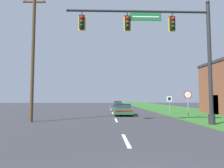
{
  "coord_description": "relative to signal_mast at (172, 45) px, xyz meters",
  "views": [
    {
      "loc": [
        -0.89,
        -2.78,
        1.83
      ],
      "look_at": [
        0.0,
        24.44,
        3.78
      ],
      "focal_mm": 32.0,
      "sensor_mm": 36.0,
      "label": 1
    }
  ],
  "objects": [
    {
      "name": "far_car",
      "position": [
        -1.77,
        32.65,
        -4.96
      ],
      "size": [
        1.82,
        4.36,
        1.19
      ],
      "color": "black",
      "rests_on": "ground"
    },
    {
      "name": "utility_pole_near",
      "position": [
        -10.34,
        2.13,
        -0.18
      ],
      "size": [
        1.8,
        0.26,
        10.45
      ],
      "color": "#4C3823",
      "rests_on": "ground"
    },
    {
      "name": "stop_sign",
      "position": [
        3.1,
        4.89,
        -3.7
      ],
      "size": [
        0.76,
        0.07,
        2.5
      ],
      "color": "gray",
      "rests_on": "grass_verge_right"
    },
    {
      "name": "grass_verge_right",
      "position": [
        6.78,
        19.23,
        -5.54
      ],
      "size": [
        10.0,
        110.0,
        0.04
      ],
      "color": "#2D6626",
      "rests_on": "ground"
    },
    {
      "name": "car_ahead",
      "position": [
        -2.68,
        8.2,
        -4.96
      ],
      "size": [
        2.0,
        4.45,
        1.19
      ],
      "color": "black",
      "rests_on": "ground"
    },
    {
      "name": "road_center_line",
      "position": [
        -3.72,
        11.23,
        -5.56
      ],
      "size": [
        0.16,
        34.8,
        0.01
      ],
      "color": "silver",
      "rests_on": "ground"
    },
    {
      "name": "route_sign_post",
      "position": [
        2.71,
        9.12,
        -4.04
      ],
      "size": [
        0.55,
        0.06,
        2.03
      ],
      "color": "gray",
      "rests_on": "grass_verge_right"
    },
    {
      "name": "signal_mast",
      "position": [
        0.0,
        0.0,
        0.0
      ],
      "size": [
        10.26,
        0.47,
        8.78
      ],
      "color": "#232326",
      "rests_on": "grass_verge_right"
    }
  ]
}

